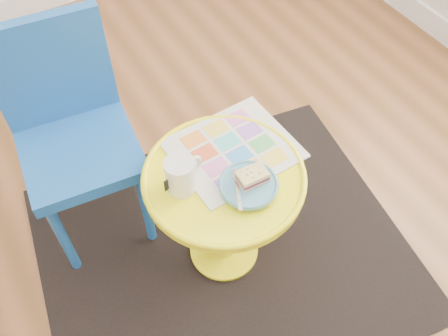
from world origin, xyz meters
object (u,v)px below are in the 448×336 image
mug (181,174)px  plate (249,185)px  newspaper (233,149)px  chair (71,127)px  side_table (224,201)px

mug → plate: 0.20m
plate → newspaper: bearing=75.1°
mug → chair: bearing=105.2°
mug → plate: size_ratio=0.72×
chair → side_table: bearing=-45.6°
newspaper → mug: mug is taller
mug → plate: bearing=-45.5°
plate → mug: bearing=146.8°
newspaper → plate: 0.15m
newspaper → chair: bearing=136.8°
newspaper → mug: 0.21m
newspaper → plate: bearing=-107.8°
chair → newspaper: (0.40, -0.34, -0.00)m
side_table → chair: bearing=128.1°
side_table → plate: 0.17m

